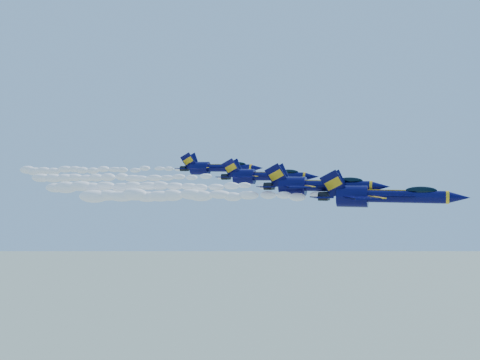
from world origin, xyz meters
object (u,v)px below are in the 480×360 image
(jet_lead, at_px, (382,196))
(jet_fourth, at_px, (216,168))
(jet_third, at_px, (263,176))
(jet_second, at_px, (317,185))

(jet_lead, distance_m, jet_fourth, 37.53)
(jet_third, distance_m, jet_fourth, 16.03)
(jet_lead, bearing_deg, jet_fourth, 147.23)
(jet_lead, xyz_separation_m, jet_third, (-19.24, 9.84, 2.43))
(jet_second, relative_size, jet_third, 1.10)
(jet_lead, height_order, jet_second, jet_second)
(jet_lead, height_order, jet_fourth, jet_fourth)
(jet_second, distance_m, jet_third, 13.13)
(jet_second, xyz_separation_m, jet_fourth, (-22.41, 18.46, 2.57))
(jet_second, distance_m, jet_fourth, 29.15)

